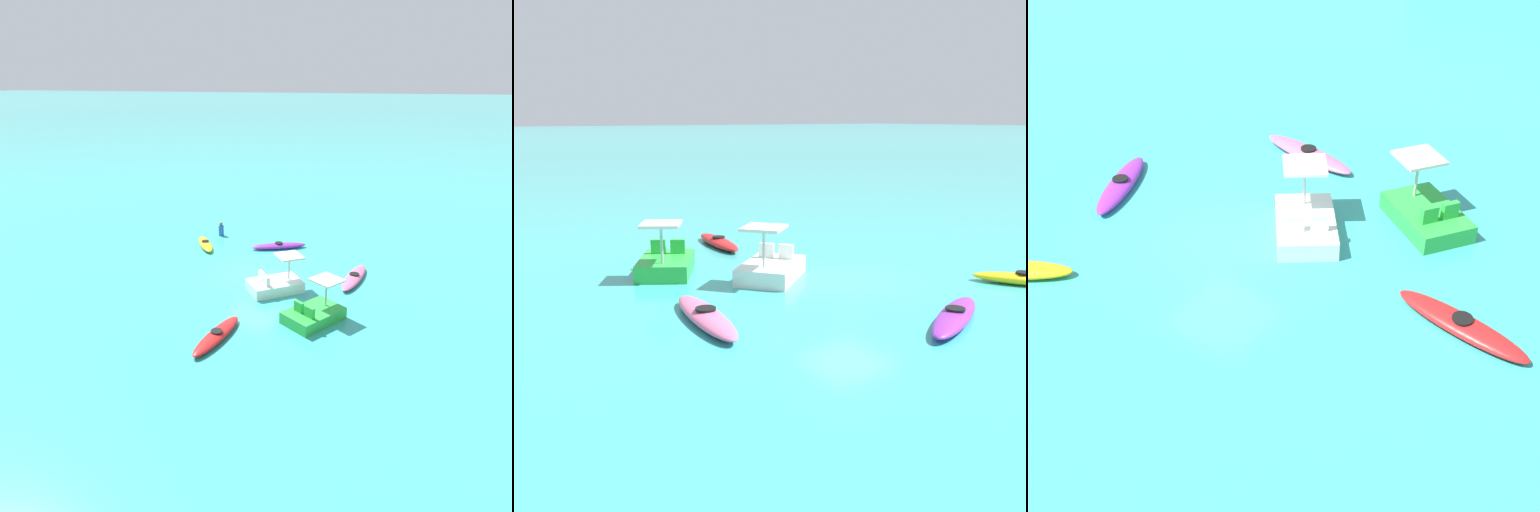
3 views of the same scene
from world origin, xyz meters
The scene contains 7 objects.
ground_plane centered at (0.00, 0.00, 0.00)m, with size 600.00×600.00×0.00m, color #38ADA8.
kayak_purple centered at (-4.00, 0.37, 0.16)m, with size 2.07×3.19×0.37m.
kayak_red centered at (6.30, 0.64, 0.16)m, with size 3.28×1.16×0.37m.
kayak_yellow centered at (-3.01, -3.85, 0.16)m, with size 2.61×2.05×0.37m.
kayak_pink centered at (-0.74, 5.05, 0.16)m, with size 3.48×1.28×0.37m.
pedal_boat_green centered at (3.81, 3.90, 0.34)m, with size 2.83×2.57×1.68m.
pedal_boat_white centered at (1.52, 1.65, 0.34)m, with size 2.67×2.81×1.68m.
Camera 2 is at (-12.18, 11.21, 4.61)m, focal length 41.72 mm.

